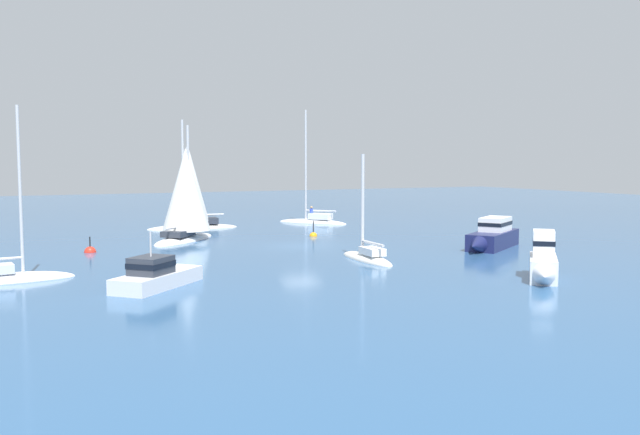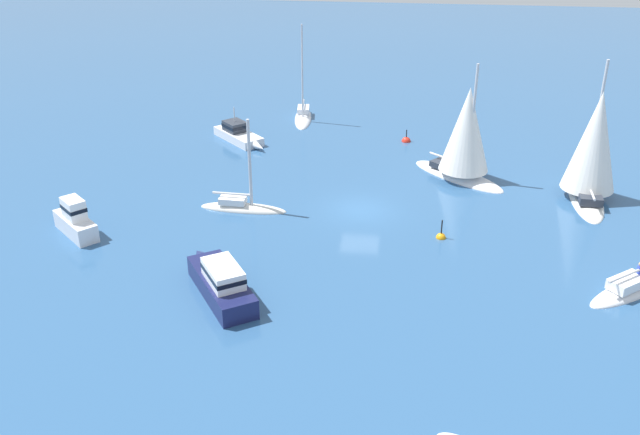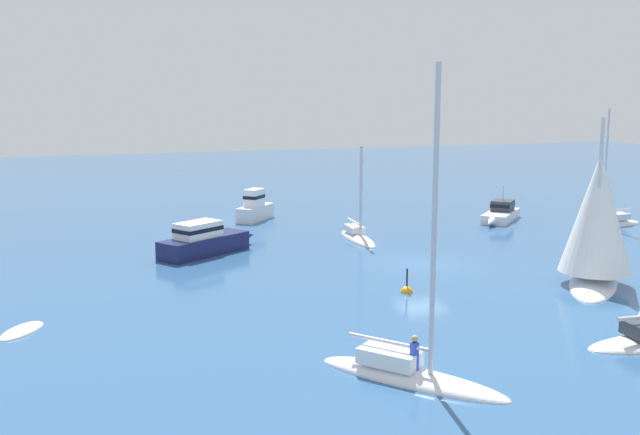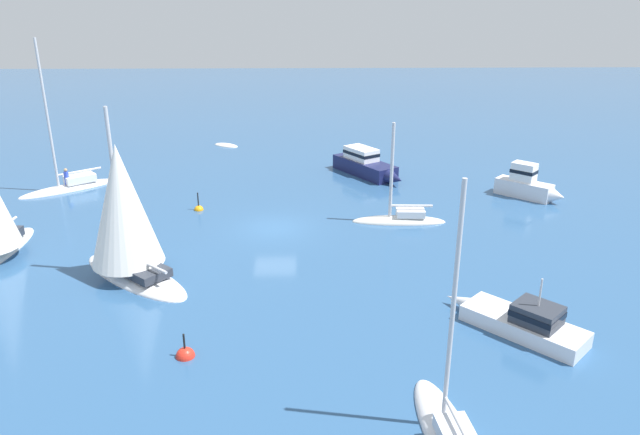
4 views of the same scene
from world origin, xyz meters
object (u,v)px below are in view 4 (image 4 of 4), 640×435
object	(u,v)px
motor_cruiser	(528,185)
tender	(226,146)
yacht	(125,218)
cabin_cruiser	(366,165)
powerboat	(523,321)
channel_buoy	(199,210)
ketch	(400,219)
sailboat	(70,185)
mooring_buoy	(185,356)

from	to	relation	value
motor_cruiser	tender	world-z (taller)	motor_cruiser
yacht	tender	distance (m)	26.71
cabin_cruiser	motor_cruiser	world-z (taller)	motor_cruiser
powerboat	channel_buoy	size ratio (longest dim) A/B	3.57
yacht	channel_buoy	world-z (taller)	yacht
yacht	ketch	bearing A→B (deg)	-112.50
cabin_cruiser	yacht	world-z (taller)	yacht
sailboat	motor_cruiser	distance (m)	31.88
ketch	powerboat	distance (m)	13.03
mooring_buoy	cabin_cruiser	bearing A→B (deg)	-111.02
channel_buoy	tender	bearing A→B (deg)	-88.69
cabin_cruiser	mooring_buoy	xyz separation A→B (m)	(9.24, 24.05, -0.79)
sailboat	cabin_cruiser	bearing A→B (deg)	149.50
sailboat	motor_cruiser	xyz separation A→B (m)	(-31.77, 2.58, 0.60)
powerboat	motor_cruiser	bearing A→B (deg)	-64.36
ketch	channel_buoy	size ratio (longest dim) A/B	4.42
sailboat	ketch	size ratio (longest dim) A/B	1.66
yacht	mooring_buoy	size ratio (longest dim) A/B	6.41
tender	channel_buoy	distance (m)	17.14
ketch	tender	bearing A→B (deg)	-53.99
ketch	tender	world-z (taller)	ketch
yacht	ketch	distance (m)	16.17
motor_cruiser	powerboat	world-z (taller)	powerboat
cabin_cruiser	ketch	size ratio (longest dim) A/B	1.04
powerboat	tender	distance (m)	36.01
ketch	motor_cruiser	bearing A→B (deg)	-152.33
motor_cruiser	powerboat	size ratio (longest dim) A/B	0.80
motor_cruiser	powerboat	xyz separation A→B (m)	(6.20, 17.04, -0.32)
sailboat	yacht	bearing A→B (deg)	81.69
sailboat	mooring_buoy	xyz separation A→B (m)	(-12.11, 21.03, -0.27)
channel_buoy	mooring_buoy	distance (m)	16.62
tender	yacht	bearing A→B (deg)	-61.70
powerboat	ketch	bearing A→B (deg)	-30.48
cabin_cruiser	yacht	bearing A→B (deg)	-71.22
motor_cruiser	cabin_cruiser	bearing A→B (deg)	-165.68
sailboat	powerboat	bearing A→B (deg)	103.94
powerboat	mooring_buoy	size ratio (longest dim) A/B	3.86
cabin_cruiser	ketch	xyz separation A→B (m)	(-1.10, 10.01, -0.62)
motor_cruiser	ketch	size ratio (longest dim) A/B	0.65
cabin_cruiser	mooring_buoy	world-z (taller)	cabin_cruiser
yacht	ketch	size ratio (longest dim) A/B	1.34
motor_cruiser	tender	distance (m)	26.99
tender	channel_buoy	size ratio (longest dim) A/B	1.83
yacht	mooring_buoy	xyz separation A→B (m)	(-3.98, 7.10, -3.01)
tender	mooring_buoy	world-z (taller)	mooring_buoy
sailboat	mooring_buoy	bearing A→B (deg)	81.37
sailboat	motor_cruiser	bearing A→B (deg)	136.80
ketch	yacht	bearing A→B (deg)	28.30
channel_buoy	motor_cruiser	bearing A→B (deg)	-174.83
ketch	mooring_buoy	distance (m)	17.44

